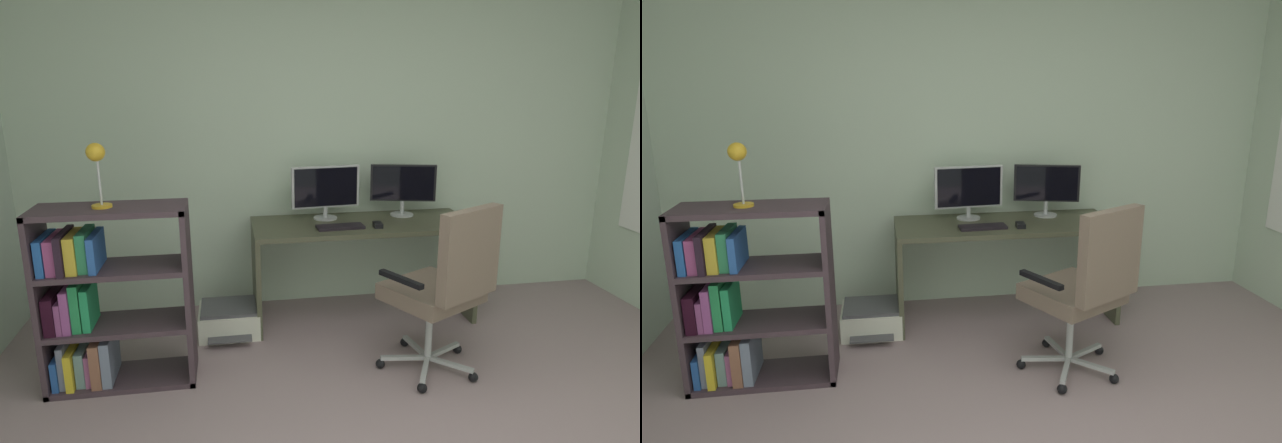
{
  "view_description": "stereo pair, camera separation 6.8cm",
  "coord_description": "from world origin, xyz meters",
  "views": [
    {
      "loc": [
        -0.83,
        -1.63,
        1.79
      ],
      "look_at": [
        -0.22,
        1.86,
        0.85
      ],
      "focal_mm": 30.44,
      "sensor_mm": 36.0,
      "label": 1
    },
    {
      "loc": [
        -0.76,
        -1.64,
        1.79
      ],
      "look_at": [
        -0.22,
        1.86,
        0.85
      ],
      "focal_mm": 30.44,
      "sensor_mm": 36.0,
      "label": 2
    }
  ],
  "objects": [
    {
      "name": "monitor_secondary",
      "position": [
        0.51,
        2.32,
        0.99
      ],
      "size": [
        0.5,
        0.18,
        0.4
      ],
      "color": "#B2B5B7",
      "rests_on": "desk"
    },
    {
      "name": "monitor_main",
      "position": [
        -0.1,
        2.32,
        0.98
      ],
      "size": [
        0.52,
        0.18,
        0.4
      ],
      "color": "#B2B5B7",
      "rests_on": "desk"
    },
    {
      "name": "bookshelf",
      "position": [
        -1.6,
        1.5,
        0.51
      ],
      "size": [
        0.85,
        0.35,
        1.09
      ],
      "color": "#3E2F37",
      "rests_on": "ground"
    },
    {
      "name": "wall_back",
      "position": [
        0.0,
        2.61,
        1.4
      ],
      "size": [
        4.75,
        0.1,
        2.8
      ],
      "primitive_type": "cube",
      "color": "silver",
      "rests_on": "ground"
    },
    {
      "name": "desk",
      "position": [
        0.15,
        2.16,
        0.56
      ],
      "size": [
        1.64,
        0.64,
        0.75
      ],
      "color": "#494B36",
      "rests_on": "ground"
    },
    {
      "name": "computer_mouse",
      "position": [
        0.23,
        2.01,
        0.76
      ],
      "size": [
        0.07,
        0.1,
        0.03
      ],
      "primitive_type": "cube",
      "rotation": [
        0.0,
        0.0,
        -0.07
      ],
      "color": "black",
      "rests_on": "desk"
    },
    {
      "name": "office_chair",
      "position": [
        0.43,
        1.23,
        0.61
      ],
      "size": [
        0.68,
        0.7,
        1.09
      ],
      "color": "#B7BABC",
      "rests_on": "ground"
    },
    {
      "name": "printer",
      "position": [
        -0.86,
        2.04,
        0.1
      ],
      "size": [
        0.43,
        0.47,
        0.21
      ],
      "color": "silver",
      "rests_on": "ground"
    },
    {
      "name": "desk_lamp",
      "position": [
        -1.53,
        1.5,
        1.35
      ],
      "size": [
        0.11,
        0.11,
        0.36
      ],
      "color": "gold",
      "rests_on": "bookshelf"
    },
    {
      "name": "keyboard",
      "position": [
        -0.05,
        2.03,
        0.76
      ],
      "size": [
        0.35,
        0.15,
        0.02
      ],
      "primitive_type": "cube",
      "rotation": [
        0.0,
        0.0,
        0.05
      ],
      "color": "black",
      "rests_on": "desk"
    }
  ]
}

